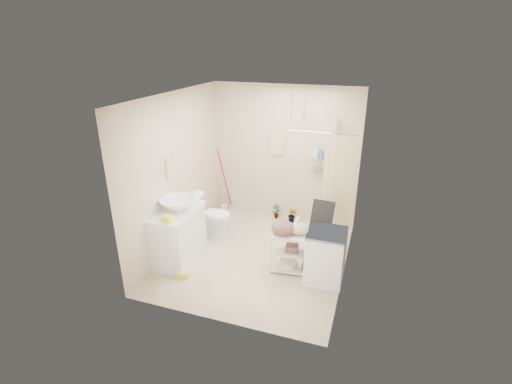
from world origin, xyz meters
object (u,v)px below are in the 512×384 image
at_px(vanity, 179,235).
at_px(washing_machine, 326,256).
at_px(toilet, 211,215).
at_px(laundry_rack, 289,249).

distance_m(vanity, washing_machine, 2.31).
bearing_deg(vanity, toilet, 80.70).
relative_size(toilet, washing_machine, 0.96).
height_order(washing_machine, laundry_rack, washing_machine).
distance_m(washing_machine, laundry_rack, 0.57).
xyz_separation_m(toilet, washing_machine, (2.18, -0.73, 0.02)).
bearing_deg(vanity, washing_machine, 3.35).
height_order(vanity, washing_machine, vanity).
distance_m(toilet, laundry_rack, 1.75).
height_order(toilet, laundry_rack, toilet).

